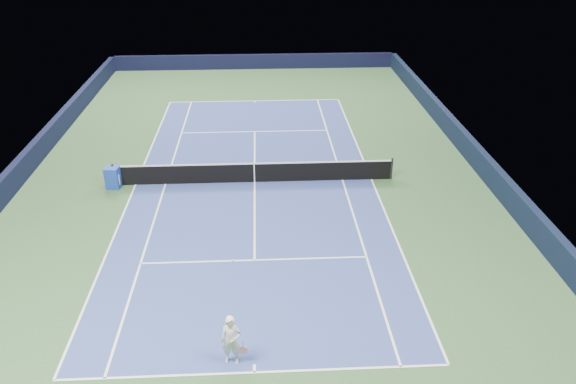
{
  "coord_description": "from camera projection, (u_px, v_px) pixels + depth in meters",
  "views": [
    {
      "loc": [
        0.33,
        -23.4,
        11.66
      ],
      "look_at": [
        1.4,
        -3.0,
        1.0
      ],
      "focal_mm": 35.0,
      "sensor_mm": 36.0,
      "label": 1
    }
  ],
  "objects": [
    {
      "name": "ground",
      "position": [
        255.0,
        182.0,
        26.1
      ],
      "size": [
        40.0,
        40.0,
        0.0
      ],
      "primitive_type": "plane",
      "color": "#2E4F2B",
      "rests_on": "ground"
    },
    {
      "name": "wall_far",
      "position": [
        255.0,
        62.0,
        43.4
      ],
      "size": [
        22.0,
        0.35,
        1.1
      ],
      "primitive_type": "cube",
      "color": "black",
      "rests_on": "ground"
    },
    {
      "name": "wall_right",
      "position": [
        485.0,
        166.0,
        26.34
      ],
      "size": [
        0.35,
        40.0,
        1.1
      ],
      "primitive_type": "cube",
      "color": "#101A32",
      "rests_on": "ground"
    },
    {
      "name": "wall_left",
      "position": [
        15.0,
        177.0,
        25.34
      ],
      "size": [
        0.35,
        40.0,
        1.1
      ],
      "primitive_type": "cube",
      "color": "black",
      "rests_on": "ground"
    },
    {
      "name": "court_surface",
      "position": [
        255.0,
        182.0,
        26.09
      ],
      "size": [
        10.97,
        23.77,
        0.01
      ],
      "primitive_type": "cube",
      "color": "navy",
      "rests_on": "ground"
    },
    {
      "name": "baseline_far",
      "position": [
        255.0,
        101.0,
        36.62
      ],
      "size": [
        10.97,
        0.08,
        0.0
      ],
      "primitive_type": "cube",
      "color": "white",
      "rests_on": "ground"
    },
    {
      "name": "baseline_near",
      "position": [
        254.0,
        372.0,
        15.57
      ],
      "size": [
        10.97,
        0.08,
        0.0
      ],
      "primitive_type": "cube",
      "color": "white",
      "rests_on": "ground"
    },
    {
      "name": "sideline_doubles_right",
      "position": [
        371.0,
        179.0,
        26.35
      ],
      "size": [
        0.08,
        23.77,
        0.0
      ],
      "primitive_type": "cube",
      "color": "white",
      "rests_on": "ground"
    },
    {
      "name": "sideline_doubles_left",
      "position": [
        136.0,
        185.0,
        25.84
      ],
      "size": [
        0.08,
        23.77,
        0.0
      ],
      "primitive_type": "cube",
      "color": "white",
      "rests_on": "ground"
    },
    {
      "name": "sideline_singles_right",
      "position": [
        342.0,
        180.0,
        26.28
      ],
      "size": [
        0.08,
        23.77,
        0.0
      ],
      "primitive_type": "cube",
      "color": "white",
      "rests_on": "ground"
    },
    {
      "name": "sideline_singles_left",
      "position": [
        166.0,
        184.0,
        25.9
      ],
      "size": [
        0.08,
        23.77,
        0.0
      ],
      "primitive_type": "cube",
      "color": "white",
      "rests_on": "ground"
    },
    {
      "name": "service_line_far",
      "position": [
        255.0,
        132.0,
        31.76
      ],
      "size": [
        8.23,
        0.08,
        0.0
      ],
      "primitive_type": "cube",
      "color": "white",
      "rests_on": "ground"
    },
    {
      "name": "service_line_near",
      "position": [
        255.0,
        260.0,
        20.43
      ],
      "size": [
        8.23,
        0.08,
        0.0
      ],
      "primitive_type": "cube",
      "color": "white",
      "rests_on": "ground"
    },
    {
      "name": "center_service_line",
      "position": [
        255.0,
        182.0,
        26.09
      ],
      "size": [
        0.08,
        12.8,
        0.0
      ],
      "primitive_type": "cube",
      "color": "white",
      "rests_on": "ground"
    },
    {
      "name": "center_mark_far",
      "position": [
        255.0,
        102.0,
        36.48
      ],
      "size": [
        0.08,
        0.3,
        0.0
      ],
      "primitive_type": "cube",
      "color": "white",
      "rests_on": "ground"
    },
    {
      "name": "center_mark_near",
      "position": [
        254.0,
        368.0,
        15.7
      ],
      "size": [
        0.08,
        0.3,
        0.0
      ],
      "primitive_type": "cube",
      "color": "white",
      "rests_on": "ground"
    },
    {
      "name": "tennis_net",
      "position": [
        254.0,
        172.0,
        25.86
      ],
      "size": [
        12.9,
        0.1,
        1.07
      ],
      "color": "black",
      "rests_on": "ground"
    },
    {
      "name": "sponsor_cube",
      "position": [
        113.0,
        178.0,
        25.38
      ],
      "size": [
        0.67,
        0.62,
        0.99
      ],
      "color": "#1C3DAB",
      "rests_on": "ground"
    },
    {
      "name": "tennis_player",
      "position": [
        231.0,
        340.0,
        15.58
      ],
      "size": [
        0.76,
        1.25,
        2.8
      ],
      "color": "silver",
      "rests_on": "ground"
    }
  ]
}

